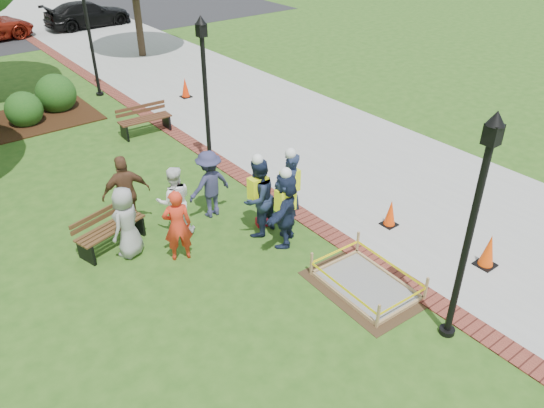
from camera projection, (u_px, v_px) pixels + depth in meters
ground at (288, 277)px, 10.98m from camera, size 100.00×100.00×0.00m
sidewalk at (224, 95)px, 20.35m from camera, size 6.00×60.00×0.02m
brick_edging at (147, 115)px, 18.65m from camera, size 0.50×60.00×0.03m
wet_concrete_pad at (367, 278)px, 10.58m from camera, size 1.79×2.36×0.55m
bench_near at (112, 236)px, 11.76m from camera, size 1.68×0.94×0.86m
bench_far at (146, 125)px, 17.11m from camera, size 1.70×0.64×0.91m
cone_front at (488, 251)px, 11.09m from camera, size 0.40×0.40×0.79m
cone_back at (390, 214)px, 12.45m from camera, size 0.35×0.35×0.69m
cone_far at (185, 88)px, 20.00m from camera, size 0.38×0.38×0.76m
toolbox at (264, 221)px, 12.61m from camera, size 0.42×0.31×0.19m
lamp_near at (473, 218)px, 8.32m from camera, size 0.28×0.28×4.26m
lamp_mid at (205, 86)px, 13.73m from camera, size 0.28×0.28×4.26m
lamp_far at (89, 29)px, 19.14m from camera, size 0.28×0.28×4.26m
shrub_c at (28, 124)px, 17.95m from camera, size 1.21×1.21×1.21m
shrub_d at (59, 110)px, 19.10m from camera, size 1.40×1.40×1.40m
casual_person_a at (127, 222)px, 11.25m from camera, size 0.62×0.56×1.63m
casual_person_b at (177, 226)px, 11.11m from camera, size 0.62×0.50×1.66m
casual_person_c at (175, 201)px, 11.94m from camera, size 0.63×0.52×1.68m
casual_person_d at (126, 194)px, 12.06m from camera, size 0.66×0.49×1.86m
casual_person_e at (210, 184)px, 12.60m from camera, size 0.56×0.37×1.69m
hivis_worker_a at (285, 207)px, 11.57m from camera, size 0.66×0.63×1.89m
hivis_worker_b at (290, 189)px, 12.13m from camera, size 0.67×0.71×2.01m
hivis_worker_c at (258, 196)px, 11.85m from camera, size 0.69×0.55×2.02m
parked_car_d at (90, 27)px, 30.21m from camera, size 2.23×4.72×1.51m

